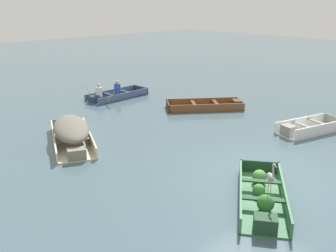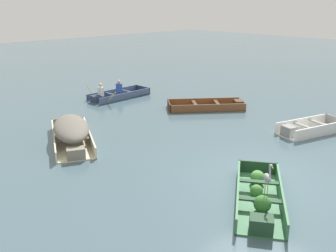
{
  "view_description": "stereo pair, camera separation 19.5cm",
  "coord_description": "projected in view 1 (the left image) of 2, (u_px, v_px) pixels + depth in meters",
  "views": [
    {
      "loc": [
        -8.33,
        -4.8,
        4.59
      ],
      "look_at": [
        0.49,
        4.27,
        0.35
      ],
      "focal_mm": 40.0,
      "sensor_mm": 36.0,
      "label": 1
    },
    {
      "loc": [
        -8.19,
        -4.94,
        4.59
      ],
      "look_at": [
        0.49,
        4.27,
        0.35
      ],
      "focal_mm": 40.0,
      "sensor_mm": 36.0,
      "label": 2
    }
  ],
  "objects": [
    {
      "name": "dinghy_green_foreground",
      "position": [
        262.0,
        196.0,
        8.93
      ],
      "size": [
        3.11,
        2.64,
        0.44
      ],
      "color": "#387047",
      "rests_on": "ground"
    },
    {
      "name": "ground_plane",
      "position": [
        264.0,
        178.0,
        10.23
      ],
      "size": [
        80.0,
        80.0,
        0.0
      ],
      "primitive_type": "plane",
      "color": "#47606B"
    },
    {
      "name": "heron_on_dinghy",
      "position": [
        271.0,
        176.0,
        8.27
      ],
      "size": [
        0.35,
        0.4,
        0.84
      ],
      "color": "olive",
      "rests_on": "dinghy_green_foreground"
    },
    {
      "name": "skiff_white_far_moored",
      "position": [
        308.0,
        128.0,
        13.72
      ],
      "size": [
        2.76,
        1.67,
        0.41
      ],
      "color": "white",
      "rests_on": "ground"
    },
    {
      "name": "rowboat_slate_blue_with_crew",
      "position": [
        114.0,
        95.0,
        18.49
      ],
      "size": [
        3.2,
        2.35,
        0.9
      ],
      "color": "#475B7F",
      "rests_on": "ground"
    },
    {
      "name": "skiff_wooden_brown_mid_moored",
      "position": [
        208.0,
        106.0,
        16.79
      ],
      "size": [
        3.37,
        2.98,
        0.34
      ],
      "color": "brown",
      "rests_on": "ground"
    },
    {
      "name": "skiff_cream_near_moored",
      "position": [
        71.0,
        131.0,
        12.56
      ],
      "size": [
        2.56,
        3.63,
        0.79
      ],
      "color": "beige",
      "rests_on": "ground"
    }
  ]
}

